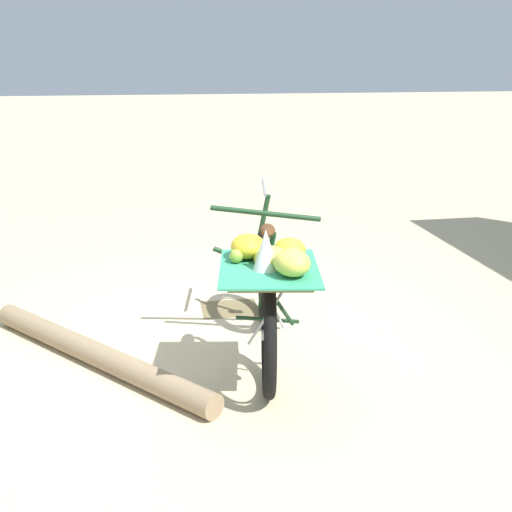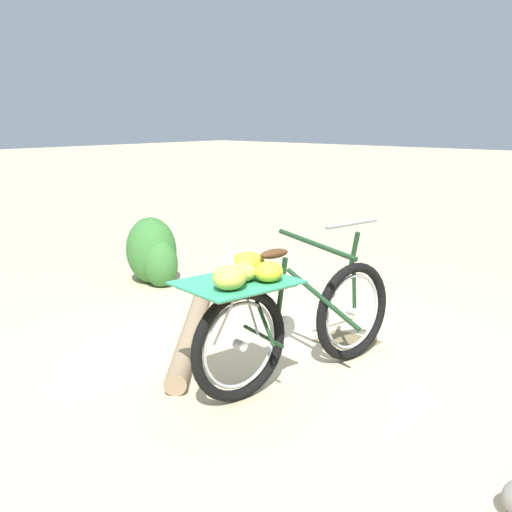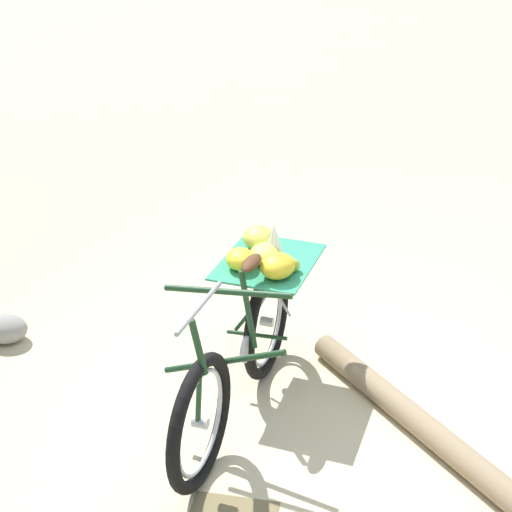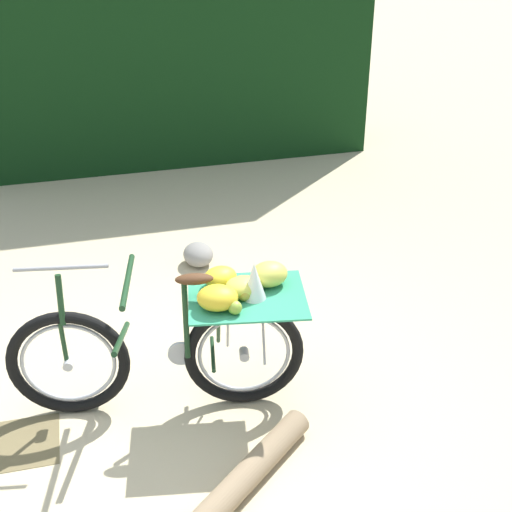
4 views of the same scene
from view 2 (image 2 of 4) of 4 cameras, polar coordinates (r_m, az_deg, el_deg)
ground_plane at (r=4.34m, az=2.23°, el=-11.02°), size 60.00×60.00×0.00m
bicycle at (r=4.04m, az=2.74°, el=-5.15°), size 0.78×1.80×1.03m
fallen_log at (r=4.99m, az=-6.01°, el=-6.91°), size 1.47×1.65×0.15m
shrub_cluster at (r=6.66m, az=-9.63°, el=0.16°), size 0.75×0.51×0.71m
leaf_litter_patch at (r=5.00m, az=8.48°, el=-7.82°), size 0.44×0.36×0.01m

